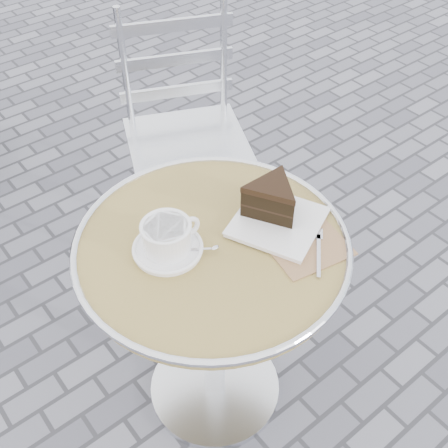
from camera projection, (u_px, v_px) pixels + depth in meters
ground at (215, 389)px, 1.95m from camera, size 80.00×80.00×0.00m
cafe_table at (213, 284)px, 1.55m from camera, size 0.72×0.72×0.74m
cappuccino_set at (168, 239)px, 1.39m from camera, size 0.18×0.17×0.09m
cake_plate_set at (274, 204)px, 1.46m from camera, size 0.28×0.37×0.12m
bistro_chair at (181, 107)px, 2.12m from camera, size 0.58×0.58×0.98m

